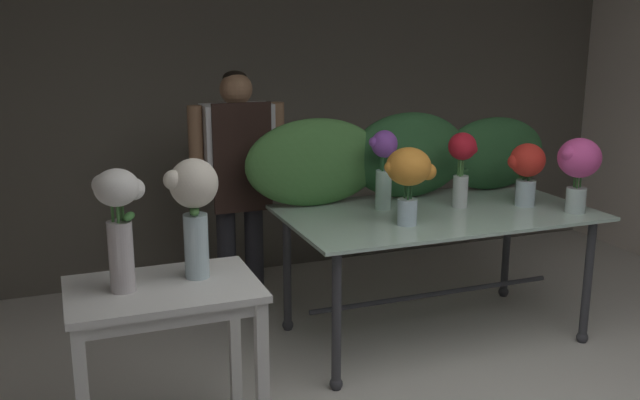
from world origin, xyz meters
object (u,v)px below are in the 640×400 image
display_table_glass (436,230)px  vase_white_roses_tall (119,218)px  florist (238,169)px  vase_violet_roses (384,164)px  side_table_white (164,310)px  vase_sunset_hydrangea (409,174)px  vase_crimson_anemones (462,162)px  vase_cream_lisianthus_tall (194,205)px  vase_fuchsia_carnations (579,165)px  vase_scarlet_snapdragons (527,169)px

display_table_glass → vase_white_roses_tall: bearing=-159.9°
florist → vase_violet_roses: size_ratio=3.36×
side_table_white → vase_violet_roses: 1.68m
display_table_glass → side_table_white: bearing=-158.2°
vase_sunset_hydrangea → display_table_glass: bearing=33.5°
display_table_glass → vase_crimson_anemones: size_ratio=4.00×
vase_crimson_anemones → vase_white_roses_tall: vase_white_roses_tall is taller
vase_cream_lisianthus_tall → florist: bearing=68.3°
vase_fuchsia_carnations → vase_sunset_hydrangea: bearing=173.5°
vase_fuchsia_carnations → vase_cream_lisianthus_tall: vase_cream_lisianthus_tall is taller
vase_scarlet_snapdragons → vase_fuchsia_carnations: bearing=-54.4°
florist → vase_cream_lisianthus_tall: 1.47m
display_table_glass → vase_violet_roses: vase_violet_roses is taller
display_table_glass → vase_sunset_hydrangea: 0.53m
vase_white_roses_tall → florist: bearing=58.9°
side_table_white → vase_sunset_hydrangea: bearing=19.0°
vase_violet_roses → vase_fuchsia_carnations: bearing=-24.9°
vase_sunset_hydrangea → side_table_white: bearing=-161.0°
vase_white_roses_tall → display_table_glass: bearing=20.1°
vase_crimson_anemones → vase_white_roses_tall: size_ratio=0.88×
display_table_glass → vase_crimson_anemones: 0.43m
vase_crimson_anemones → vase_cream_lisianthus_tall: vase_cream_lisianthus_tall is taller
vase_sunset_hydrangea → vase_scarlet_snapdragons: bearing=8.3°
display_table_glass → vase_violet_roses: bearing=150.6°
vase_fuchsia_carnations → vase_crimson_anemones: 0.65m
display_table_glass → vase_violet_roses: 0.50m
side_table_white → vase_fuchsia_carnations: size_ratio=1.82×
florist → vase_cream_lisianthus_tall: florist is taller
vase_sunset_hydrangea → vase_fuchsia_carnations: bearing=-6.5°
florist → vase_cream_lisianthus_tall: size_ratio=3.04×
florist → vase_fuchsia_carnations: 2.02m
vase_scarlet_snapdragons → florist: bearing=152.6°
vase_sunset_hydrangea → vase_white_roses_tall: vase_white_roses_tall is taller
vase_sunset_hydrangea → vase_crimson_anemones: (0.47, 0.23, -0.01)m
vase_violet_roses → vase_scarlet_snapdragons: vase_violet_roses is taller
side_table_white → vase_fuchsia_carnations: (2.42, 0.37, 0.39)m
florist → vase_fuchsia_carnations: florist is taller
vase_violet_roses → vase_cream_lisianthus_tall: 1.48m
vase_scarlet_snapdragons → vase_cream_lisianthus_tall: 2.17m
vase_sunset_hydrangea → vase_violet_roses: size_ratio=0.91×
vase_scarlet_snapdragons → vase_cream_lisianthus_tall: (-2.09, -0.55, 0.10)m
display_table_glass → side_table_white: size_ratio=2.26×
vase_crimson_anemones → vase_sunset_hydrangea: bearing=-153.6°
vase_fuchsia_carnations → display_table_glass: bearing=156.8°
display_table_glass → vase_crimson_anemones: (0.18, 0.04, 0.39)m
florist → vase_white_roses_tall: size_ratio=3.10×
vase_fuchsia_carnations → vase_crimson_anemones: bearing=147.6°
vase_white_roses_tall → vase_violet_roses: bearing=27.8°
vase_scarlet_snapdragons → display_table_glass: bearing=172.7°
display_table_glass → vase_fuchsia_carnations: size_ratio=4.11×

